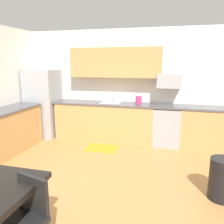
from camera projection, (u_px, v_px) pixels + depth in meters
ground_plane at (95, 188)px, 3.57m from camera, size 12.00×12.00×0.00m
wall_back at (129, 85)px, 5.79m from camera, size 5.80×0.10×2.70m
cabinet_run_back at (105, 122)px, 5.78m from camera, size 2.43×0.60×0.90m
cabinet_run_back_right at (206, 129)px, 5.18m from camera, size 1.12×0.60×0.90m
cabinet_run_left at (3, 134)px, 4.81m from camera, size 0.60×2.00×0.90m
countertop_back at (126, 104)px, 5.55m from camera, size 4.80×0.64×0.04m
countertop_left at (1, 112)px, 4.71m from camera, size 0.64×2.00×0.04m
upper_cabinets_back at (115, 63)px, 5.54m from camera, size 2.20×0.34×0.70m
refrigerator at (43, 103)px, 6.03m from camera, size 0.76×0.70×1.73m
oven_range at (167, 126)px, 5.40m from camera, size 0.60×0.60×0.91m
microwave at (169, 81)px, 5.28m from camera, size 0.54×0.36×0.32m
sink_basin at (111, 105)px, 5.65m from camera, size 0.48×0.40×0.14m
sink_faucet at (113, 98)px, 5.79m from camera, size 0.02×0.02×0.24m
chair_near_table at (25, 215)px, 2.17m from camera, size 0.49×0.49×0.85m
trash_bin at (222, 179)px, 3.24m from camera, size 0.36×0.36×0.60m
floor_mat at (102, 148)px, 5.23m from camera, size 0.70×0.50×0.01m
kettle at (139, 100)px, 5.50m from camera, size 0.14×0.14×0.20m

